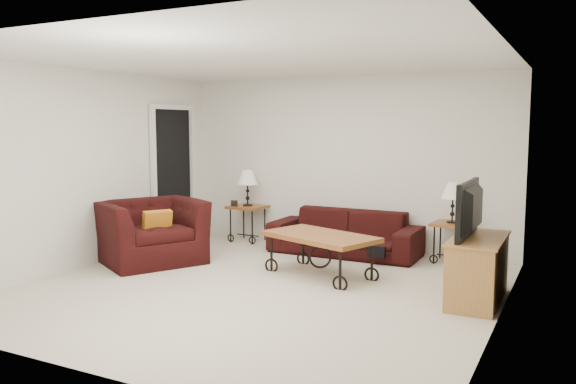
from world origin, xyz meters
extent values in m
plane|color=beige|center=(0.00, 0.00, 0.00)|extent=(5.00, 5.00, 0.00)
cube|color=white|center=(0.00, 2.50, 1.25)|extent=(5.00, 0.02, 2.50)
cube|color=white|center=(0.00, -2.50, 1.25)|extent=(5.00, 0.02, 2.50)
cube|color=white|center=(-2.50, 0.00, 1.25)|extent=(0.02, 5.00, 2.50)
cube|color=white|center=(2.50, 0.00, 1.25)|extent=(0.02, 5.00, 2.50)
plane|color=white|center=(0.00, 0.00, 2.50)|extent=(5.00, 5.00, 0.00)
cube|color=black|center=(-2.47, 1.65, 1.02)|extent=(0.08, 0.94, 2.04)
imported|color=black|center=(0.21, 2.02, 0.30)|extent=(2.08, 0.81, 0.61)
cube|color=brown|center=(-1.47, 2.20, 0.28)|extent=(0.56, 0.56, 0.56)
cube|color=brown|center=(1.64, 2.20, 0.26)|extent=(0.52, 0.52, 0.53)
cube|color=black|center=(-1.62, 2.05, 0.60)|extent=(0.11, 0.02, 0.09)
cube|color=black|center=(1.79, 2.05, 0.57)|extent=(0.11, 0.04, 0.09)
cube|color=brown|center=(0.39, 0.79, 0.25)|extent=(1.51, 1.14, 0.50)
imported|color=black|center=(-1.88, 0.41, 0.41)|extent=(1.57, 1.63, 0.82)
cube|color=#C27218|center=(-1.72, 0.36, 0.52)|extent=(0.26, 0.37, 0.37)
cube|color=#AD8240|center=(2.23, 0.59, 0.33)|extent=(0.46, 1.11, 0.66)
imported|color=black|center=(2.21, 0.59, 0.95)|extent=(0.13, 0.99, 0.57)
ellipsoid|color=black|center=(0.83, 1.69, 0.23)|extent=(0.37, 0.30, 0.45)
camera|label=1|loc=(3.13, -5.43, 1.79)|focal=36.13mm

